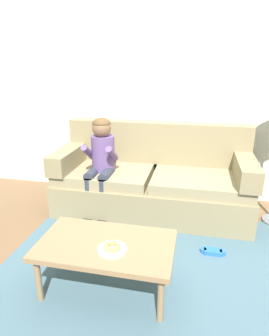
% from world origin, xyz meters
% --- Properties ---
extents(ground, '(10.00, 10.00, 0.00)m').
position_xyz_m(ground, '(0.00, 0.00, 0.00)').
color(ground, brown).
extents(wall_back, '(8.00, 0.10, 2.80)m').
position_xyz_m(wall_back, '(0.00, 1.40, 1.40)').
color(wall_back, beige).
rests_on(wall_back, ground).
extents(area_rug, '(2.45, 2.05, 0.01)m').
position_xyz_m(area_rug, '(0.00, -0.25, 0.01)').
color(area_rug, '#476675').
rests_on(area_rug, ground).
extents(couch, '(2.18, 0.90, 1.00)m').
position_xyz_m(couch, '(-0.11, 0.85, 0.35)').
color(couch, '#8C7F5B').
rests_on(couch, ground).
extents(coffee_table, '(1.00, 0.58, 0.41)m').
position_xyz_m(coffee_table, '(-0.25, -0.53, 0.36)').
color(coffee_table, '#937551').
rests_on(coffee_table, ground).
extents(person_child, '(0.34, 0.58, 1.10)m').
position_xyz_m(person_child, '(-0.66, 0.64, 0.67)').
color(person_child, '#664C84').
rests_on(person_child, ground).
extents(plate, '(0.21, 0.21, 0.01)m').
position_xyz_m(plate, '(-0.18, -0.61, 0.41)').
color(plate, white).
rests_on(plate, coffee_table).
extents(donut, '(0.17, 0.17, 0.04)m').
position_xyz_m(donut, '(-0.18, -0.61, 0.44)').
color(donut, tan).
rests_on(donut, plate).
extents(toy_controller, '(0.23, 0.09, 0.05)m').
position_xyz_m(toy_controller, '(0.57, 0.07, 0.03)').
color(toy_controller, blue).
rests_on(toy_controller, ground).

